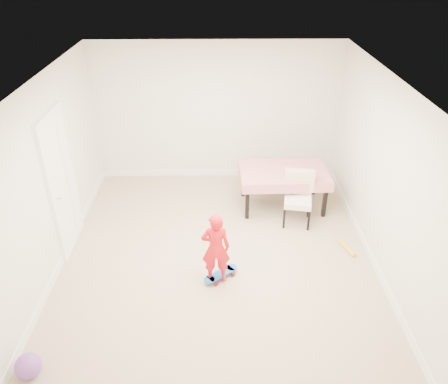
{
  "coord_description": "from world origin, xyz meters",
  "views": [
    {
      "loc": [
        0.02,
        -5.16,
        4.09
      ],
      "look_at": [
        0.1,
        0.2,
        0.95
      ],
      "focal_mm": 35.0,
      "sensor_mm": 36.0,
      "label": 1
    }
  ],
  "objects_px": {
    "child": "(216,250)",
    "dining_chair": "(298,199)",
    "dining_table": "(283,188)",
    "skateboard": "(221,275)",
    "balloon": "(28,366)"
  },
  "relations": [
    {
      "from": "child",
      "to": "dining_chair",
      "type": "bearing_deg",
      "value": -134.33
    },
    {
      "from": "dining_table",
      "to": "skateboard",
      "type": "height_order",
      "value": "dining_table"
    },
    {
      "from": "skateboard",
      "to": "balloon",
      "type": "height_order",
      "value": "balloon"
    },
    {
      "from": "skateboard",
      "to": "balloon",
      "type": "relative_size",
      "value": 1.96
    },
    {
      "from": "balloon",
      "to": "dining_chair",
      "type": "bearing_deg",
      "value": 40.94
    },
    {
      "from": "dining_table",
      "to": "child",
      "type": "distance_m",
      "value": 2.26
    },
    {
      "from": "dining_table",
      "to": "child",
      "type": "relative_size",
      "value": 1.41
    },
    {
      "from": "dining_chair",
      "to": "dining_table",
      "type": "bearing_deg",
      "value": 118.0
    },
    {
      "from": "skateboard",
      "to": "balloon",
      "type": "bearing_deg",
      "value": 177.92
    },
    {
      "from": "dining_chair",
      "to": "child",
      "type": "xyz_separation_m",
      "value": [
        -1.32,
        -1.41,
        0.08
      ]
    },
    {
      "from": "child",
      "to": "balloon",
      "type": "distance_m",
      "value": 2.51
    },
    {
      "from": "child",
      "to": "dining_table",
      "type": "bearing_deg",
      "value": -121.85
    },
    {
      "from": "dining_table",
      "to": "child",
      "type": "height_order",
      "value": "child"
    },
    {
      "from": "skateboard",
      "to": "dining_chair",
      "type": "bearing_deg",
      "value": 8.58
    },
    {
      "from": "dining_table",
      "to": "skateboard",
      "type": "relative_size",
      "value": 2.7
    }
  ]
}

